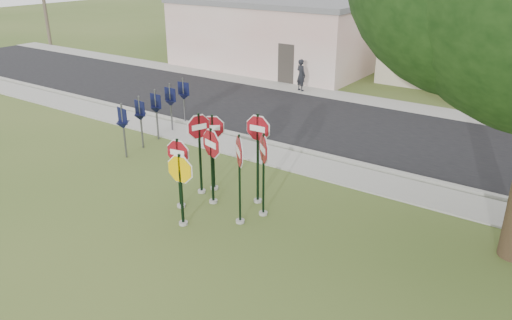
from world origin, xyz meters
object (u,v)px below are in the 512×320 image
Objects in this scene: pedestrian at (301,75)px; stop_sign_center at (212,156)px; stop_sign_left at (179,165)px; stop_sign_yellow at (181,182)px.

stop_sign_center is at bearing 130.55° from pedestrian.
stop_sign_left is at bearing 127.20° from pedestrian.
stop_sign_yellow is 14.61m from pedestrian.
pedestrian is (-3.65, 13.20, -0.41)m from stop_sign_left.
pedestrian is at bearing 105.46° from stop_sign_left.
stop_sign_left is 13.70m from pedestrian.
stop_sign_left reaches higher than pedestrian.
pedestrian is (-4.25, 12.47, -0.60)m from stop_sign_center.
stop_sign_yellow is at bearing -44.29° from stop_sign_left.
stop_sign_yellow is 1.30× the size of pedestrian.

